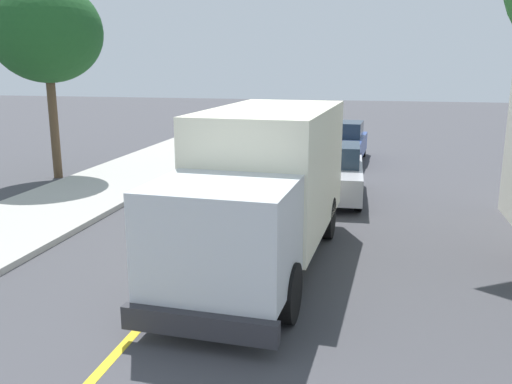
{
  "coord_description": "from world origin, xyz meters",
  "views": [
    {
      "loc": [
        3.55,
        -2.25,
        4.14
      ],
      "look_at": [
        1.06,
        8.99,
        1.4
      ],
      "focal_mm": 38.39,
      "sensor_mm": 36.0,
      "label": 1
    }
  ],
  "objects_px": {
    "box_truck": "(265,181)",
    "street_tree_down_block": "(46,33)",
    "parked_car_mid": "(342,143)",
    "parked_car_near": "(333,173)"
  },
  "relations": [
    {
      "from": "box_truck",
      "to": "parked_car_mid",
      "type": "relative_size",
      "value": 1.63
    },
    {
      "from": "box_truck",
      "to": "street_tree_down_block",
      "type": "bearing_deg",
      "value": 142.96
    },
    {
      "from": "parked_car_near",
      "to": "street_tree_down_block",
      "type": "distance_m",
      "value": 11.04
    },
    {
      "from": "parked_car_mid",
      "to": "street_tree_down_block",
      "type": "bearing_deg",
      "value": -149.96
    },
    {
      "from": "parked_car_near",
      "to": "box_truck",
      "type": "bearing_deg",
      "value": -98.83
    },
    {
      "from": "street_tree_down_block",
      "to": "parked_car_near",
      "type": "bearing_deg",
      "value": -5.15
    },
    {
      "from": "box_truck",
      "to": "street_tree_down_block",
      "type": "relative_size",
      "value": 1.06
    },
    {
      "from": "box_truck",
      "to": "parked_car_near",
      "type": "distance_m",
      "value": 6.16
    },
    {
      "from": "street_tree_down_block",
      "to": "parked_car_mid",
      "type": "bearing_deg",
      "value": 30.04
    },
    {
      "from": "box_truck",
      "to": "parked_car_near",
      "type": "height_order",
      "value": "box_truck"
    }
  ]
}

